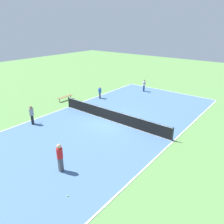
{
  "coord_description": "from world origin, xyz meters",
  "views": [
    {
      "loc": [
        -11.08,
        14.01,
        8.18
      ],
      "look_at": [
        0.0,
        0.0,
        0.9
      ],
      "focal_mm": 35.0,
      "sensor_mm": 36.0,
      "label": 1
    }
  ],
  "objects_px": {
    "tennis_ball_right_alley": "(68,196)",
    "bench": "(65,97)",
    "player_far_white": "(144,85)",
    "player_coach_red": "(60,156)",
    "player_near_blue": "(100,92)",
    "tennis_net": "(112,115)",
    "player_baseline_gray": "(32,114)",
    "tennis_ball_far_baseline": "(108,97)"
  },
  "relations": [
    {
      "from": "player_far_white",
      "to": "tennis_ball_right_alley",
      "type": "bearing_deg",
      "value": -15.69
    },
    {
      "from": "player_baseline_gray",
      "to": "tennis_ball_far_baseline",
      "type": "xyz_separation_m",
      "value": [
        -0.44,
        -9.77,
        -0.94
      ]
    },
    {
      "from": "tennis_net",
      "to": "player_near_blue",
      "type": "relative_size",
      "value": 8.39
    },
    {
      "from": "tennis_net",
      "to": "player_coach_red",
      "type": "distance_m",
      "value": 7.77
    },
    {
      "from": "player_near_blue",
      "to": "bench",
      "type": "bearing_deg",
      "value": -83.07
    },
    {
      "from": "player_baseline_gray",
      "to": "tennis_ball_right_alley",
      "type": "bearing_deg",
      "value": -165.18
    },
    {
      "from": "player_coach_red",
      "to": "player_baseline_gray",
      "type": "bearing_deg",
      "value": -108.29
    },
    {
      "from": "tennis_ball_far_baseline",
      "to": "tennis_net",
      "type": "bearing_deg",
      "value": 132.59
    },
    {
      "from": "bench",
      "to": "player_coach_red",
      "type": "relative_size",
      "value": 1.06
    },
    {
      "from": "player_coach_red",
      "to": "tennis_ball_right_alley",
      "type": "bearing_deg",
      "value": 61.34
    },
    {
      "from": "tennis_net",
      "to": "tennis_ball_far_baseline",
      "type": "height_order",
      "value": "tennis_net"
    },
    {
      "from": "tennis_net",
      "to": "tennis_ball_right_alley",
      "type": "xyz_separation_m",
      "value": [
        -3.95,
        8.63,
        -0.53
      ]
    },
    {
      "from": "tennis_net",
      "to": "bench",
      "type": "xyz_separation_m",
      "value": [
        7.79,
        -1.23,
        -0.19
      ]
    },
    {
      "from": "player_near_blue",
      "to": "tennis_ball_far_baseline",
      "type": "distance_m",
      "value": 1.22
    },
    {
      "from": "tennis_ball_right_alley",
      "to": "bench",
      "type": "bearing_deg",
      "value": -40.03
    },
    {
      "from": "player_coach_red",
      "to": "bench",
      "type": "bearing_deg",
      "value": -128.81
    },
    {
      "from": "player_baseline_gray",
      "to": "player_far_white",
      "type": "height_order",
      "value": "player_baseline_gray"
    },
    {
      "from": "player_coach_red",
      "to": "player_baseline_gray",
      "type": "distance_m",
      "value": 7.62
    },
    {
      "from": "player_near_blue",
      "to": "tennis_ball_right_alley",
      "type": "bearing_deg",
      "value": -5.49
    },
    {
      "from": "bench",
      "to": "player_baseline_gray",
      "type": "xyz_separation_m",
      "value": [
        -2.74,
        5.99,
        0.6
      ]
    },
    {
      "from": "tennis_ball_right_alley",
      "to": "tennis_ball_far_baseline",
      "type": "xyz_separation_m",
      "value": [
        8.57,
        -13.65,
        0.0
      ]
    },
    {
      "from": "tennis_net",
      "to": "player_far_white",
      "type": "xyz_separation_m",
      "value": [
        2.54,
        -9.82,
        0.32
      ]
    },
    {
      "from": "bench",
      "to": "player_coach_red",
      "type": "distance_m",
      "value": 13.17
    },
    {
      "from": "tennis_net",
      "to": "tennis_ball_far_baseline",
      "type": "relative_size",
      "value": 170.1
    },
    {
      "from": "tennis_ball_far_baseline",
      "to": "tennis_ball_right_alley",
      "type": "bearing_deg",
      "value": 122.12
    },
    {
      "from": "player_far_white",
      "to": "player_coach_red",
      "type": "bearing_deg",
      "value": -20.18
    },
    {
      "from": "player_far_white",
      "to": "tennis_ball_far_baseline",
      "type": "xyz_separation_m",
      "value": [
        2.08,
        4.8,
        -0.85
      ]
    },
    {
      "from": "player_coach_red",
      "to": "player_far_white",
      "type": "distance_m",
      "value": 17.9
    },
    {
      "from": "tennis_net",
      "to": "player_near_blue",
      "type": "distance_m",
      "value": 6.6
    },
    {
      "from": "player_baseline_gray",
      "to": "player_far_white",
      "type": "bearing_deg",
      "value": -61.67
    },
    {
      "from": "player_coach_red",
      "to": "tennis_ball_right_alley",
      "type": "relative_size",
      "value": 26.87
    },
    {
      "from": "tennis_ball_right_alley",
      "to": "player_far_white",
      "type": "bearing_deg",
      "value": -70.62
    },
    {
      "from": "player_near_blue",
      "to": "tennis_ball_far_baseline",
      "type": "relative_size",
      "value": 20.28
    },
    {
      "from": "tennis_net",
      "to": "player_baseline_gray",
      "type": "xyz_separation_m",
      "value": [
        5.05,
        4.75,
        0.41
      ]
    },
    {
      "from": "tennis_ball_right_alley",
      "to": "player_baseline_gray",
      "type": "bearing_deg",
      "value": -23.3
    },
    {
      "from": "player_baseline_gray",
      "to": "player_near_blue",
      "type": "relative_size",
      "value": 1.23
    },
    {
      "from": "tennis_net",
      "to": "tennis_ball_far_baseline",
      "type": "bearing_deg",
      "value": -47.41
    },
    {
      "from": "tennis_net",
      "to": "player_near_blue",
      "type": "xyz_separation_m",
      "value": [
        5.1,
        -4.18,
        0.21
      ]
    },
    {
      "from": "player_near_blue",
      "to": "player_baseline_gray",
      "type": "bearing_deg",
      "value": -40.4
    },
    {
      "from": "bench",
      "to": "player_far_white",
      "type": "relative_size",
      "value": 1.26
    },
    {
      "from": "bench",
      "to": "player_far_white",
      "type": "bearing_deg",
      "value": 148.55
    },
    {
      "from": "tennis_net",
      "to": "player_near_blue",
      "type": "height_order",
      "value": "player_near_blue"
    }
  ]
}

